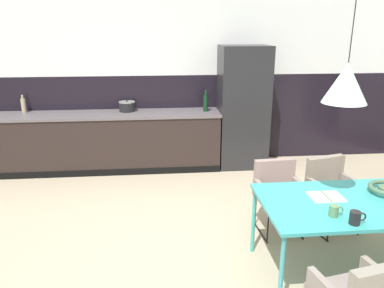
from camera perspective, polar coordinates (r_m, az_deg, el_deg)
The scene contains 15 objects.
ground_plane at distance 3.70m, azimuth 3.74°, elevation -18.26°, with size 9.66×9.66×0.00m, color tan.
back_wall_splashback_dark at distance 6.20m, azimuth -0.54°, elevation 3.99°, with size 7.43×0.12×1.43m, color black.
back_wall_panel_upper at distance 6.03m, azimuth -0.58°, elevation 17.28°, with size 7.43×0.12×1.43m, color white.
kitchen_counter at distance 6.00m, azimuth -15.33°, elevation 0.29°, with size 4.03×0.63×0.90m.
refrigerator_column at distance 5.93m, azimuth 7.77°, elevation 5.54°, with size 0.75×0.60×1.90m, color #232326.
dining_table at distance 3.64m, azimuth 26.09°, elevation -8.29°, with size 1.97×0.93×0.72m.
armchair_near_window at distance 4.37m, azimuth 20.47°, elevation -5.86°, with size 0.58×0.57×0.79m.
armchair_head_of_table at distance 4.17m, azimuth 13.03°, elevation -6.52°, with size 0.52×0.51×0.77m.
open_book at distance 3.52m, azimuth 19.82°, elevation -7.60°, with size 0.28×0.23×0.02m.
mug_white_ceramic at distance 3.20m, azimuth 20.90°, elevation -9.52°, with size 0.12×0.08×0.09m.
mug_tall_blue at distance 3.13m, azimuth 23.72°, elevation -10.28°, with size 0.13×0.08×0.10m.
cooking_pot at distance 5.91m, azimuth -9.89°, elevation 5.69°, with size 0.25×0.25×0.18m.
bottle_spice_small at distance 6.29m, azimuth -24.38°, elevation 5.44°, with size 0.07×0.07×0.27m.
bottle_wine_green at distance 5.81m, azimuth 2.11°, elevation 6.34°, with size 0.08×0.08×0.33m.
pendant_lamp_over_table_near at distance 3.15m, azimuth 22.48°, elevation 8.61°, with size 0.35×0.35×1.22m.
Camera 1 is at (-0.51, -2.96, 2.16)m, focal length 34.89 mm.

